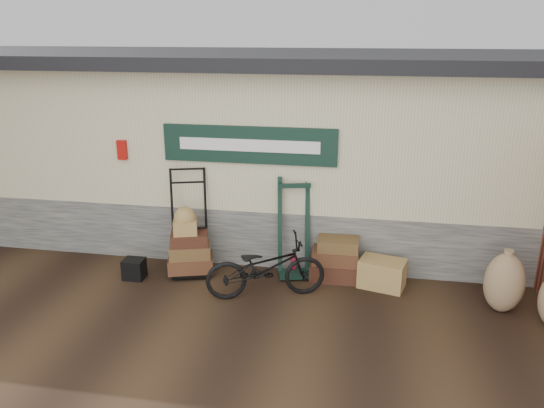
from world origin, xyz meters
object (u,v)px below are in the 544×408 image
Objects in this scene: green_barrow at (294,228)px; wicker_hamper at (382,273)px; black_trunk at (134,269)px; porter_trolley at (189,221)px; suitcase_stack at (335,258)px; bicycle at (266,264)px.

green_barrow is 2.34× the size of wicker_hamper.
green_barrow is 4.88× the size of black_trunk.
wicker_hamper is at bearing -18.06° from porter_trolley.
green_barrow is 0.77m from suitcase_stack.
wicker_hamper is at bearing 5.96° from black_trunk.
wicker_hamper reaches higher than black_trunk.
green_barrow is 2.02× the size of suitcase_stack.
green_barrow is at bearing -37.94° from bicycle.
wicker_hamper is 3.67m from black_trunk.
porter_trolley is at bearing 172.67° from green_barrow.
porter_trolley is at bearing -177.78° from suitcase_stack.
green_barrow is at bearing 14.55° from black_trunk.
green_barrow is 0.89m from bicycle.
wicker_hamper is at bearing -12.35° from suitcase_stack.
bicycle is at bearing -5.57° from black_trunk.
porter_trolley is 1.49m from bicycle.
bicycle is (-0.28, -0.80, -0.26)m from green_barrow.
porter_trolley is 5.29× the size of black_trunk.
porter_trolley is 1.08× the size of green_barrow.
bicycle reaches higher than wicker_hamper.
suitcase_stack is at bearing 167.65° from wicker_hamper.
porter_trolley reaches higher than wicker_hamper.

